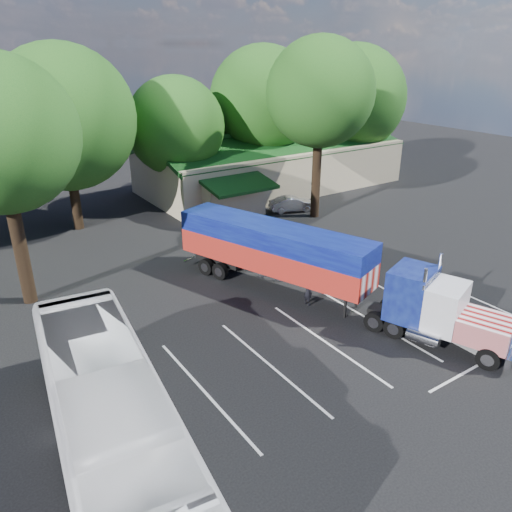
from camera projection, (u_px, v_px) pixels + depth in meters
ground at (254, 293)px, 27.70m from camera, size 120.00×120.00×0.00m
event_hall at (270, 164)px, 47.48m from camera, size 24.20×14.12×5.55m
tree_row_c at (63, 118)px, 34.32m from camera, size 10.00×10.00×13.05m
tree_row_d at (175, 126)px, 40.51m from camera, size 8.00×8.00×10.60m
tree_row_e at (263, 100)px, 44.94m from camera, size 9.60×9.60×12.90m
tree_row_f at (353, 98)px, 49.28m from camera, size 10.40×10.40×13.00m
tree_near_right at (320, 93)px, 36.38m from camera, size 8.00×8.00×13.50m
semi_truck at (311, 262)px, 26.21m from camera, size 8.35×18.25×3.89m
woman at (308, 292)px, 26.20m from camera, size 0.39×0.57×1.50m
bicycle at (270, 272)px, 29.20m from camera, size 1.33×1.84×0.92m
tour_bus at (112, 425)px, 15.43m from camera, size 4.81×13.85×3.78m
silver_sedan at (292, 204)px, 41.02m from camera, size 3.99×2.58×1.24m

